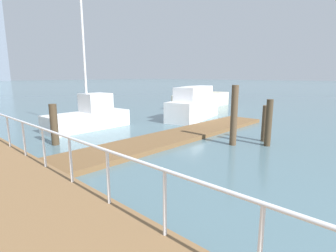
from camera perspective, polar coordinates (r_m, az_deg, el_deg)
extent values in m
plane|color=slate|center=(17.70, -27.24, 0.65)|extent=(300.00, 300.00, 0.00)
cube|color=brown|center=(11.91, 2.06, -2.21)|extent=(12.98, 2.00, 0.18)
cylinder|color=white|center=(3.38, 19.57, -23.75)|extent=(0.06, 0.06, 1.05)
cylinder|color=white|center=(4.08, -0.69, -16.60)|extent=(0.06, 0.06, 1.05)
cylinder|color=white|center=(5.13, -12.97, -10.92)|extent=(0.06, 0.06, 1.05)
cylinder|color=white|center=(6.36, -20.56, -7.02)|extent=(0.06, 0.06, 1.05)
cylinder|color=white|center=(7.67, -25.54, -4.35)|extent=(0.06, 0.06, 1.05)
cylinder|color=white|center=(9.04, -29.02, -2.45)|extent=(0.06, 0.06, 1.05)
cylinder|color=white|center=(10.45, -31.56, -1.06)|extent=(0.06, 0.06, 1.05)
cylinder|color=white|center=(5.58, -17.50, -3.69)|extent=(0.06, 28.23, 0.06)
cylinder|color=brown|center=(10.83, 14.27, 2.23)|extent=(0.27, 0.27, 2.44)
cylinder|color=brown|center=(11.92, 20.43, 0.51)|extent=(0.24, 0.24, 1.56)
cylinder|color=#473826|center=(14.81, -15.56, 2.95)|extent=(0.29, 0.29, 1.67)
cylinder|color=#473826|center=(11.17, 21.19, 0.63)|extent=(0.26, 0.26, 1.89)
cylinder|color=#473826|center=(11.56, -23.71, 0.27)|extent=(0.30, 0.30, 1.69)
cube|color=white|center=(17.09, 5.62, 3.64)|extent=(5.14, 2.79, 1.26)
cube|color=white|center=(16.40, 4.77, 7.01)|extent=(2.25, 1.77, 0.83)
cube|color=white|center=(14.52, -17.15, 1.13)|extent=(4.52, 1.71, 0.88)
cube|color=white|center=(14.68, -15.55, 5.00)|extent=(1.46, 1.30, 0.98)
cylinder|color=silver|center=(14.41, -18.08, 16.88)|extent=(0.12, 0.12, 7.06)
cube|color=beige|center=(23.87, 7.59, 5.62)|extent=(7.23, 2.14, 1.20)
cube|color=white|center=(23.01, 6.42, 7.83)|extent=(3.17, 1.53, 0.71)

